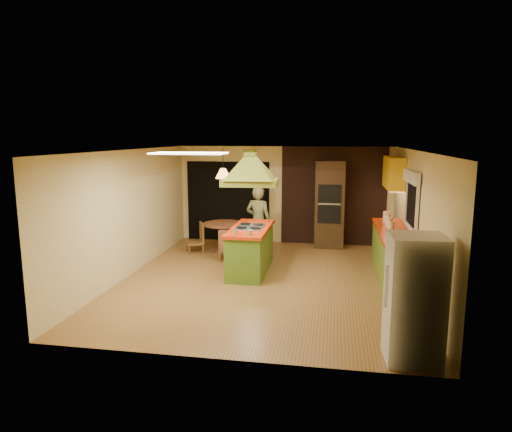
% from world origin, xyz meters
% --- Properties ---
extents(ground, '(6.50, 6.50, 0.00)m').
position_xyz_m(ground, '(0.00, 0.00, 0.00)').
color(ground, olive).
rests_on(ground, ground).
extents(room_walls, '(5.50, 6.50, 6.50)m').
position_xyz_m(room_walls, '(0.00, 0.00, 1.25)').
color(room_walls, beige).
rests_on(room_walls, ground).
extents(ceiling_plane, '(6.50, 6.50, 0.00)m').
position_xyz_m(ceiling_plane, '(0.00, 0.00, 2.50)').
color(ceiling_plane, silver).
rests_on(ceiling_plane, room_walls).
extents(brick_panel, '(2.64, 0.03, 2.50)m').
position_xyz_m(brick_panel, '(1.25, 3.23, 1.25)').
color(brick_panel, '#381E14').
rests_on(brick_panel, ground).
extents(nook_opening, '(2.20, 0.03, 2.10)m').
position_xyz_m(nook_opening, '(-1.50, 3.23, 1.05)').
color(nook_opening, black).
rests_on(nook_opening, ground).
extents(right_counter, '(0.62, 3.05, 0.92)m').
position_xyz_m(right_counter, '(2.45, 0.60, 0.46)').
color(right_counter, olive).
rests_on(right_counter, ground).
extents(upper_cabinets, '(0.34, 1.40, 0.70)m').
position_xyz_m(upper_cabinets, '(2.57, 2.20, 1.95)').
color(upper_cabinets, yellow).
rests_on(upper_cabinets, room_walls).
extents(window_right, '(0.12, 1.35, 1.06)m').
position_xyz_m(window_right, '(2.70, 0.40, 1.77)').
color(window_right, black).
rests_on(window_right, room_walls).
extents(fluor_panel, '(1.20, 0.60, 0.03)m').
position_xyz_m(fluor_panel, '(-1.10, -1.20, 2.48)').
color(fluor_panel, white).
rests_on(fluor_panel, ceiling_plane).
extents(kitchen_island, '(0.76, 1.87, 0.95)m').
position_xyz_m(kitchen_island, '(-0.40, 0.51, 0.47)').
color(kitchen_island, '#54791E').
rests_on(kitchen_island, ground).
extents(range_hood, '(1.13, 0.84, 0.80)m').
position_xyz_m(range_hood, '(-0.40, 0.51, 2.25)').
color(range_hood, olive).
rests_on(range_hood, ceiling_plane).
extents(man, '(0.66, 0.50, 1.63)m').
position_xyz_m(man, '(-0.45, 1.80, 0.82)').
color(man, brown).
rests_on(man, ground).
extents(refrigerator, '(0.68, 0.65, 1.60)m').
position_xyz_m(refrigerator, '(2.27, -2.85, 0.80)').
color(refrigerator, silver).
rests_on(refrigerator, ground).
extents(wall_oven, '(0.73, 0.61, 2.16)m').
position_xyz_m(wall_oven, '(1.16, 2.95, 1.08)').
color(wall_oven, '#462E16').
rests_on(wall_oven, ground).
extents(dining_table, '(0.96, 0.96, 0.72)m').
position_xyz_m(dining_table, '(-1.31, 1.95, 0.50)').
color(dining_table, brown).
rests_on(dining_table, ground).
extents(chair_left, '(0.53, 0.53, 0.72)m').
position_xyz_m(chair_left, '(-2.01, 1.85, 0.36)').
color(chair_left, brown).
rests_on(chair_left, ground).
extents(chair_near, '(0.44, 0.44, 0.72)m').
position_xyz_m(chair_near, '(-1.06, 1.30, 0.36)').
color(chair_near, brown).
rests_on(chair_near, ground).
extents(pendant_lamp, '(0.38, 0.38, 0.23)m').
position_xyz_m(pendant_lamp, '(-1.31, 1.95, 1.90)').
color(pendant_lamp, '#FF9E3F').
rests_on(pendant_lamp, ceiling_plane).
extents(canister_large, '(0.21, 0.21, 0.24)m').
position_xyz_m(canister_large, '(2.40, 1.58, 1.04)').
color(canister_large, '#FFF0CD').
rests_on(canister_large, right_counter).
extents(canister_medium, '(0.19, 0.19, 0.21)m').
position_xyz_m(canister_medium, '(2.40, 1.09, 1.03)').
color(canister_medium, '#F8EFC7').
rests_on(canister_medium, right_counter).
extents(canister_small, '(0.15, 0.15, 0.17)m').
position_xyz_m(canister_small, '(2.40, 0.79, 1.01)').
color(canister_small, beige).
rests_on(canister_small, right_counter).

